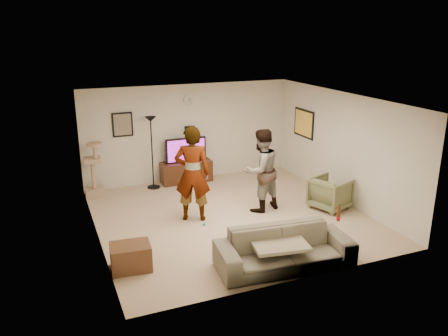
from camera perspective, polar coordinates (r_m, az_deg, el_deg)
name	(u,v)px	position (r m, az deg, el deg)	size (l,w,h in m)	color
floor	(230,217)	(9.78, 0.81, -6.11)	(5.50, 5.50, 0.02)	tan
ceiling	(231,99)	(9.07, 0.88, 8.64)	(5.50, 5.50, 0.02)	white
wall_back	(189,133)	(11.84, -4.40, 4.46)	(5.50, 0.04, 2.50)	beige
wall_front	(301,207)	(7.04, 9.68, -4.89)	(5.50, 0.04, 2.50)	beige
wall_left	(93,176)	(8.69, -16.08, -1.00)	(0.04, 5.50, 2.50)	beige
wall_right	(341,147)	(10.69, 14.54, 2.53)	(0.04, 5.50, 2.50)	beige
wall_clock	(189,100)	(11.66, -4.45, 8.51)	(0.26, 0.26, 0.04)	silver
wall_speaker	(190,128)	(11.76, -4.32, 5.02)	(0.25, 0.10, 0.10)	black
picture_back	(123,125)	(11.36, -12.62, 5.34)	(0.42, 0.03, 0.52)	#716656
picture_right	(304,123)	(11.91, 9.99, 5.55)	(0.03, 0.78, 0.62)	#F9BA43
tv_stand	(186,172)	(11.82, -4.75, -0.47)	(1.32, 0.45, 0.55)	#331B0D
console_box	(188,186)	(11.52, -4.55, -2.22)	(0.40, 0.30, 0.07)	#B9B9B9
tv	(186,150)	(11.66, -4.82, 2.28)	(1.06, 0.08, 0.63)	black
tv_screen	(186,150)	(11.62, -4.76, 2.23)	(0.98, 0.01, 0.55)	#9D18DD
floor_lamp	(152,153)	(11.32, -9.02, 1.86)	(0.32, 0.32, 1.80)	black
cat_tree	(93,170)	(11.09, -16.15, -0.20)	(0.43, 0.43, 1.34)	tan
person_left	(192,174)	(9.31, -3.99, -0.73)	(0.73, 0.48, 2.00)	gray
person_right	(261,170)	(9.82, 4.65, -0.31)	(0.89, 0.69, 1.82)	#466994
sofa	(284,249)	(7.77, 7.59, -10.00)	(2.28, 0.89, 0.67)	#6A6352
throw_blanket	(279,243)	(7.67, 6.91, -9.39)	(0.90, 0.70, 0.06)	tan
beer_bottle	(339,214)	(8.12, 14.20, -5.61)	(0.06, 0.06, 0.25)	#50270D
armchair	(330,193)	(10.33, 13.21, -3.10)	(0.76, 0.78, 0.71)	#606340
side_table	(131,257)	(7.85, -11.63, -10.87)	(0.66, 0.49, 0.44)	#54331F
toy_ball	(204,224)	(9.34, -2.50, -7.04)	(0.06, 0.06, 0.06)	#13A8AD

